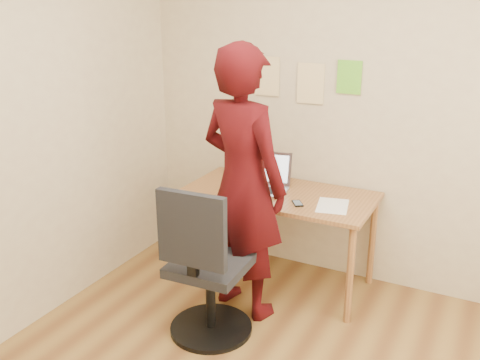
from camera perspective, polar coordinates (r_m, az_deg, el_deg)
The scene contains 10 objects.
room at distance 2.40m, azimuth 2.38°, elevation 0.39°, with size 3.58×3.58×2.78m.
desk at distance 4.01m, azimuth 4.18°, elevation -2.47°, with size 1.40×0.70×0.74m.
laptop at distance 4.02m, azimuth 2.62°, elevation -0.25°, with size 0.41×0.38×0.26m.
paper_sheet at distance 3.77m, azimuth 9.84°, elevation -2.72°, with size 0.21×0.30×0.00m, color white.
phone at distance 3.76m, azimuth 6.15°, elevation -2.49°, with size 0.12×0.13×0.01m.
wall_note_left at distance 4.21m, azimuth 2.88°, elevation 11.01°, with size 0.21×0.00×0.30m, color #ECCC8D.
wall_note_mid at distance 4.09m, azimuth 7.53°, elevation 10.17°, with size 0.21×0.00×0.30m, color #ECCC8D.
wall_note_right at distance 3.99m, azimuth 11.57°, elevation 10.69°, with size 0.18×0.00×0.24m, color #66C62C.
office_chair at distance 3.44m, azimuth -3.74°, elevation -10.04°, with size 0.55×0.55×1.05m.
person at distance 3.57m, azimuth 0.32°, elevation -0.41°, with size 0.68×0.45×1.86m, color #39070A.
Camera 1 is at (0.95, -2.07, 2.11)m, focal length 40.00 mm.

